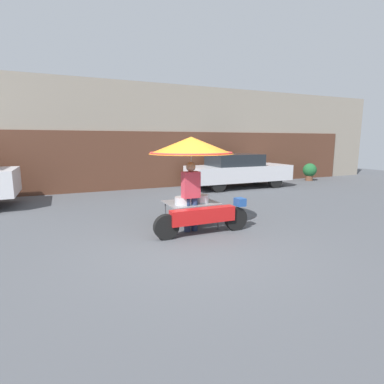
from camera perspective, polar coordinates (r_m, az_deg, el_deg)
The scene contains 6 objects.
ground_plane at distance 5.97m, azimuth 0.07°, elevation -10.03°, with size 36.00×36.00×0.00m, color #4C4F54.
shopfront_building at distance 13.57m, azimuth -14.30°, elevation 10.13°, with size 28.00×2.06×4.38m.
vendor_motorcycle_cart at distance 6.82m, azimuth 0.07°, elevation 6.73°, with size 2.20×1.94×2.11m.
vendor_person at distance 6.63m, azimuth -0.23°, elevation -0.24°, with size 0.38×0.22×1.56m.
parked_car at distance 13.13m, azimuth 8.71°, elevation 4.11°, with size 4.51×1.71×1.45m.
potted_plant at distance 16.42m, azimuth 21.49°, elevation 3.79°, with size 0.68×0.68×0.88m.
Camera 1 is at (-2.26, -5.14, 2.02)m, focal length 28.00 mm.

